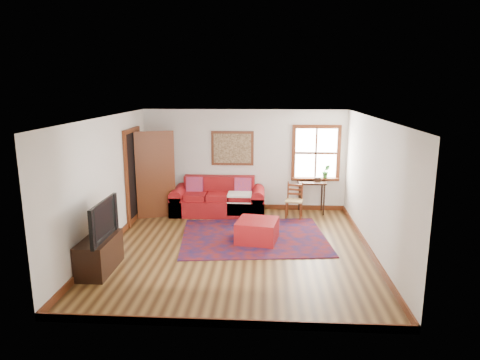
# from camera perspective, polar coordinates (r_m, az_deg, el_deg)

# --- Properties ---
(ground) EXTENTS (5.50, 5.50, 0.00)m
(ground) POSITION_cam_1_polar(r_m,az_deg,el_deg) (8.32, -0.39, -9.15)
(ground) COLOR #3E2510
(ground) RESTS_ON ground
(room_envelope) EXTENTS (5.04, 5.54, 2.52)m
(room_envelope) POSITION_cam_1_polar(r_m,az_deg,el_deg) (7.87, -0.40, 2.13)
(room_envelope) COLOR silver
(room_envelope) RESTS_ON ground
(window) EXTENTS (1.18, 0.20, 1.38)m
(window) POSITION_cam_1_polar(r_m,az_deg,el_deg) (10.64, 10.24, 2.81)
(window) COLOR white
(window) RESTS_ON ground
(doorway) EXTENTS (0.89, 1.08, 2.14)m
(doorway) POSITION_cam_1_polar(r_m,az_deg,el_deg) (10.08, -12.30, 0.78)
(doorway) COLOR black
(doorway) RESTS_ON ground
(framed_artwork) EXTENTS (1.05, 0.07, 0.85)m
(framed_artwork) POSITION_cam_1_polar(r_m,az_deg,el_deg) (10.57, -1.02, 4.25)
(framed_artwork) COLOR #5F2B14
(framed_artwork) RESTS_ON ground
(persian_rug) EXTENTS (3.17, 2.65, 0.02)m
(persian_rug) POSITION_cam_1_polar(r_m,az_deg,el_deg) (8.91, 1.85, -7.59)
(persian_rug) COLOR #63110E
(persian_rug) RESTS_ON ground
(red_leather_sofa) EXTENTS (2.25, 0.93, 0.88)m
(red_leather_sofa) POSITION_cam_1_polar(r_m,az_deg,el_deg) (10.47, -2.88, -2.89)
(red_leather_sofa) COLOR maroon
(red_leather_sofa) RESTS_ON ground
(red_ottoman) EXTENTS (0.90, 0.90, 0.44)m
(red_ottoman) POSITION_cam_1_polar(r_m,az_deg,el_deg) (8.62, 2.31, -6.79)
(red_ottoman) COLOR maroon
(red_ottoman) RESTS_ON ground
(side_table) EXTENTS (0.66, 0.49, 0.79)m
(side_table) POSITION_cam_1_polar(r_m,az_deg,el_deg) (10.56, 9.55, -0.84)
(side_table) COLOR black
(side_table) RESTS_ON ground
(ladder_back_chair) EXTENTS (0.45, 0.44, 0.84)m
(ladder_back_chair) POSITION_cam_1_polar(r_m,az_deg,el_deg) (10.16, 7.26, -2.51)
(ladder_back_chair) COLOR tan
(ladder_back_chair) RESTS_ON ground
(media_cabinet) EXTENTS (0.47, 1.05, 0.58)m
(media_cabinet) POSITION_cam_1_polar(r_m,az_deg,el_deg) (7.67, -18.24, -9.40)
(media_cabinet) COLOR black
(media_cabinet) RESTS_ON ground
(television) EXTENTS (0.15, 1.13, 0.65)m
(television) POSITION_cam_1_polar(r_m,az_deg,el_deg) (7.45, -18.48, -5.07)
(television) COLOR black
(television) RESTS_ON media_cabinet
(candle_hurricane) EXTENTS (0.12, 0.12, 0.18)m
(candle_hurricane) POSITION_cam_1_polar(r_m,az_deg,el_deg) (7.92, -16.92, -5.75)
(candle_hurricane) COLOR silver
(candle_hurricane) RESTS_ON media_cabinet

